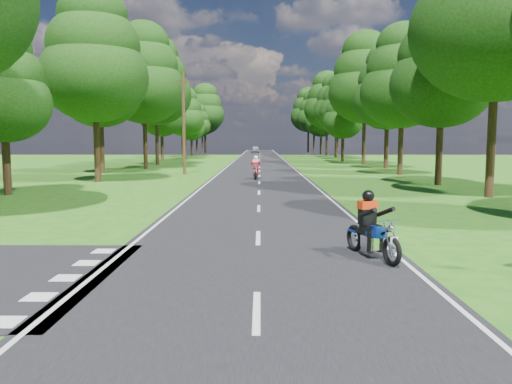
{
  "coord_description": "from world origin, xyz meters",
  "views": [
    {
      "loc": [
        0.05,
        -11.72,
        2.75
      ],
      "look_at": [
        -0.08,
        4.0,
        1.1
      ],
      "focal_mm": 35.0,
      "sensor_mm": 36.0,
      "label": 1
    }
  ],
  "objects": [
    {
      "name": "rider_near_blue",
      "position": [
        2.65,
        -0.35,
        0.81
      ],
      "size": [
        1.23,
        1.99,
        1.57
      ],
      "primitive_type": null,
      "rotation": [
        0.0,
        0.0,
        0.34
      ],
      "color": "navy",
      "rests_on": "main_road"
    },
    {
      "name": "main_road",
      "position": [
        0.0,
        50.0,
        0.01
      ],
      "size": [
        7.0,
        140.0,
        0.02
      ],
      "primitive_type": "cube",
      "color": "black",
      "rests_on": "ground"
    },
    {
      "name": "ground",
      "position": [
        0.0,
        0.0,
        0.0
      ],
      "size": [
        160.0,
        160.0,
        0.0
      ],
      "primitive_type": "plane",
      "color": "#266216",
      "rests_on": "ground"
    },
    {
      "name": "road_markings",
      "position": [
        -0.14,
        48.13,
        0.02
      ],
      "size": [
        7.4,
        140.0,
        0.01
      ],
      "color": "silver",
      "rests_on": "main_road"
    },
    {
      "name": "treeline",
      "position": [
        1.43,
        60.06,
        8.25
      ],
      "size": [
        40.0,
        115.35,
        14.78
      ],
      "color": "black",
      "rests_on": "ground"
    },
    {
      "name": "rider_far_red",
      "position": [
        -0.25,
        22.99,
        0.84
      ],
      "size": [
        0.71,
        1.99,
        1.64
      ],
      "primitive_type": null,
      "rotation": [
        0.0,
        0.0,
        -0.03
      ],
      "color": "#A40E0C",
      "rests_on": "main_road"
    },
    {
      "name": "telegraph_pole",
      "position": [
        -6.0,
        28.0,
        4.07
      ],
      "size": [
        1.2,
        0.26,
        8.0
      ],
      "color": "#382616",
      "rests_on": "ground"
    },
    {
      "name": "distant_car",
      "position": [
        -0.96,
        94.19,
        0.74
      ],
      "size": [
        2.14,
        4.38,
        1.44
      ],
      "primitive_type": "imported",
      "rotation": [
        0.0,
        0.0,
        0.11
      ],
      "color": "silver",
      "rests_on": "main_road"
    }
  ]
}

